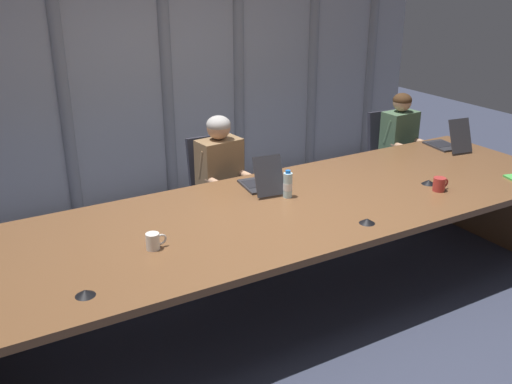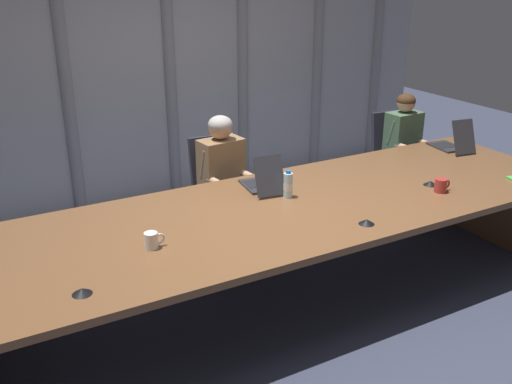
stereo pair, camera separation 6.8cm
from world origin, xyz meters
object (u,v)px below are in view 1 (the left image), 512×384
(person_left_mid, at_px, (225,176))
(conference_mic_right_side, at_px, (429,182))
(conference_mic_middle, at_px, (85,293))
(coffee_mug_near, at_px, (154,241))
(laptop_left_mid, at_px, (261,182))
(coffee_mug_far, at_px, (440,184))
(laptop_center, at_px, (448,142))
(office_chair_center, at_px, (392,167))
(person_center, at_px, (405,144))
(conference_mic_left_side, at_px, (367,221))
(water_bottle_primary, at_px, (288,185))
(office_chair_left_mid, at_px, (219,204))

(person_left_mid, relative_size, conference_mic_right_side, 10.95)
(conference_mic_middle, bearing_deg, coffee_mug_near, 32.89)
(laptop_left_mid, height_order, coffee_mug_far, laptop_left_mid)
(laptop_center, height_order, office_chair_center, laptop_center)
(office_chair_center, height_order, person_left_mid, person_left_mid)
(person_center, bearing_deg, conference_mic_left_side, -52.89)
(office_chair_center, height_order, conference_mic_right_side, office_chair_center)
(laptop_left_mid, height_order, person_left_mid, person_left_mid)
(laptop_center, relative_size, coffee_mug_near, 3.57)
(person_left_mid, height_order, conference_mic_left_side, person_left_mid)
(conference_mic_right_side, bearing_deg, person_left_mid, 137.69)
(conference_mic_left_side, relative_size, conference_mic_middle, 1.00)
(laptop_left_mid, distance_m, conference_mic_right_side, 1.35)
(coffee_mug_near, bearing_deg, conference_mic_right_side, -0.88)
(laptop_center, distance_m, conference_mic_right_side, 1.06)
(water_bottle_primary, height_order, conference_mic_left_side, water_bottle_primary)
(coffee_mug_near, xyz_separation_m, coffee_mug_far, (2.27, -0.18, 0.00))
(person_left_mid, height_order, water_bottle_primary, person_left_mid)
(person_left_mid, distance_m, conference_mic_right_side, 1.69)
(conference_mic_left_side, bearing_deg, laptop_left_mid, 108.23)
(office_chair_center, xyz_separation_m, coffee_mug_near, (-3.16, -1.26, 0.45))
(office_chair_center, bearing_deg, person_left_mid, -79.85)
(conference_mic_left_side, bearing_deg, office_chair_center, 42.54)
(conference_mic_middle, bearing_deg, laptop_left_mid, 28.51)
(water_bottle_primary, bearing_deg, laptop_left_mid, 110.86)
(laptop_left_mid, height_order, laptop_center, laptop_center)
(office_chair_left_mid, xyz_separation_m, conference_mic_right_side, (1.24, -1.29, 0.40))
(laptop_center, relative_size, office_chair_center, 0.51)
(person_left_mid, xyz_separation_m, coffee_mug_near, (-1.06, -1.10, 0.11))
(water_bottle_primary, bearing_deg, conference_mic_left_side, -72.72)
(office_chair_left_mid, relative_size, conference_mic_middle, 8.74)
(laptop_left_mid, distance_m, water_bottle_primary, 0.26)
(laptop_center, bearing_deg, coffee_mug_far, 137.49)
(office_chair_center, distance_m, conference_mic_left_side, 2.44)
(office_chair_left_mid, relative_size, office_chair_center, 1.03)
(conference_mic_left_side, bearing_deg, office_chair_left_mid, 101.00)
(water_bottle_primary, relative_size, conference_mic_right_side, 1.94)
(coffee_mug_near, bearing_deg, conference_mic_left_side, -14.88)
(office_chair_center, bearing_deg, conference_mic_middle, -60.68)
(laptop_center, height_order, person_center, person_center)
(person_left_mid, xyz_separation_m, conference_mic_middle, (-1.57, -1.43, 0.08))
(conference_mic_middle, bearing_deg, office_chair_center, 23.36)
(coffee_mug_far, relative_size, conference_mic_right_side, 1.31)
(coffee_mug_far, bearing_deg, conference_mic_left_side, -167.92)
(person_center, bearing_deg, office_chair_center, 173.15)
(conference_mic_right_side, bearing_deg, coffee_mug_near, 179.12)
(water_bottle_primary, bearing_deg, conference_mic_middle, -159.54)
(conference_mic_middle, bearing_deg, water_bottle_primary, 20.46)
(office_chair_left_mid, bearing_deg, laptop_left_mid, 4.77)
(water_bottle_primary, bearing_deg, person_left_mid, 98.54)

